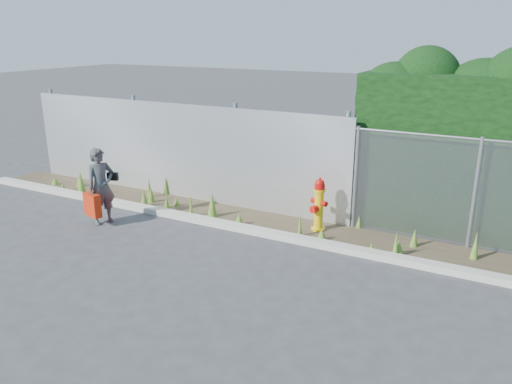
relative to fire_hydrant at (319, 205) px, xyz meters
name	(u,v)px	position (x,y,z in m)	size (l,w,h in m)	color
ground	(232,278)	(-0.50, -2.50, -0.53)	(80.00, 80.00, 0.00)	#3A3A3D
curb	(280,236)	(-0.50, -0.70, -0.47)	(16.00, 0.22, 0.12)	#ACA99C
weed_strip	(261,219)	(-1.15, -0.19, -0.42)	(16.00, 1.25, 0.53)	#413425
corrugated_fence	(176,151)	(-3.75, 0.50, 0.57)	(8.50, 0.21, 2.30)	silver
fire_hydrant	(319,205)	(0.00, 0.00, 0.00)	(0.37, 0.33, 1.09)	#DBB60B
woman	(101,186)	(-4.04, -1.62, 0.25)	(0.57, 0.37, 1.56)	#0E5C5C
red_tote_bag	(92,205)	(-4.10, -1.85, -0.08)	(0.43, 0.16, 0.56)	#B4330A
black_shoulder_bag	(113,176)	(-3.94, -1.38, 0.41)	(0.22, 0.09, 0.16)	black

